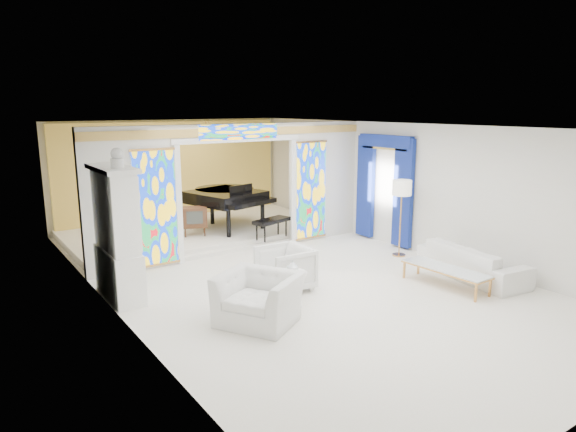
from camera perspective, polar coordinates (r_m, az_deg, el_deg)
floor at (r=10.63m, az=-0.14°, el=-6.44°), size 12.00×12.00×0.00m
ceiling at (r=10.09m, az=-0.14°, el=9.93°), size 7.00×12.00×0.02m
wall_back at (r=15.52m, az=-12.79°, el=4.85°), size 7.00×0.02×3.00m
wall_left at (r=8.81m, az=-19.29°, el=-0.94°), size 0.02×12.00×3.00m
wall_right at (r=12.54m, az=13.20°, el=3.15°), size 0.02×12.00×3.00m
partition_wall at (r=11.91m, az=-5.58°, el=3.70°), size 7.00×0.22×3.00m
stained_glass_left at (r=11.05m, az=-14.52°, el=0.85°), size 0.90×0.04×2.40m
stained_glass_right at (r=12.97m, az=2.55°, el=2.86°), size 0.90×0.04×2.40m
stained_glass_transom at (r=11.70m, az=-5.44°, el=9.30°), size 2.00×0.04×0.34m
alcove_platform at (r=14.05m, az=-9.62°, el=-1.61°), size 6.80×3.80×0.18m
gold_curtain_back at (r=15.41m, az=-12.62°, el=4.81°), size 6.70×0.10×2.90m
chandelier at (r=13.68m, az=-9.04°, el=8.48°), size 0.48×0.48×0.30m
blue_drapes at (r=12.93m, az=10.63°, el=3.88°), size 0.14×1.85×2.65m
china_cabinet at (r=9.52m, az=-18.47°, el=-1.99°), size 0.56×1.46×2.72m
armchair_left at (r=8.25m, az=-3.31°, el=-9.15°), size 1.54×1.59×0.79m
armchair_right at (r=9.63m, az=-0.33°, el=-5.85°), size 0.96×0.94×0.83m
sofa at (r=10.97m, az=19.80°, el=-4.77°), size 1.19×2.38×0.67m
side_table at (r=8.84m, az=0.52°, el=-7.59°), size 0.61×0.61×0.62m
vase at (r=8.74m, az=0.52°, el=-5.62°), size 0.20×0.20×0.21m
coffee_table at (r=10.23m, az=17.10°, el=-5.68°), size 0.61×1.75×0.39m
floor_lamp at (r=11.84m, az=12.53°, el=2.68°), size 0.55×0.55×1.76m
grand_piano at (r=13.87m, az=-6.83°, el=2.18°), size 2.20×3.37×1.23m
tv_console at (r=13.11m, az=-10.37°, el=-0.13°), size 0.73×0.62×0.72m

